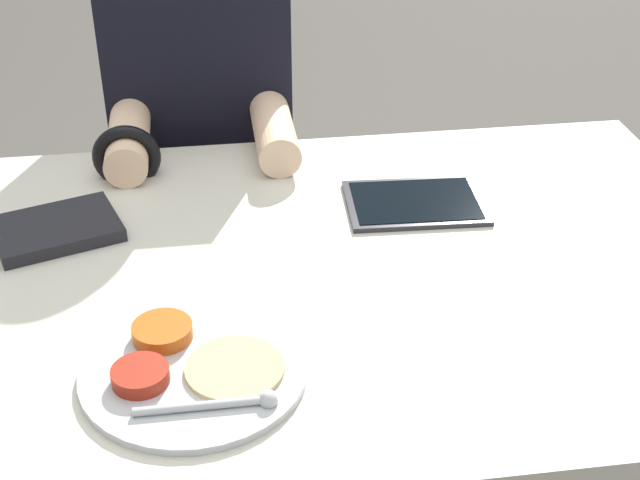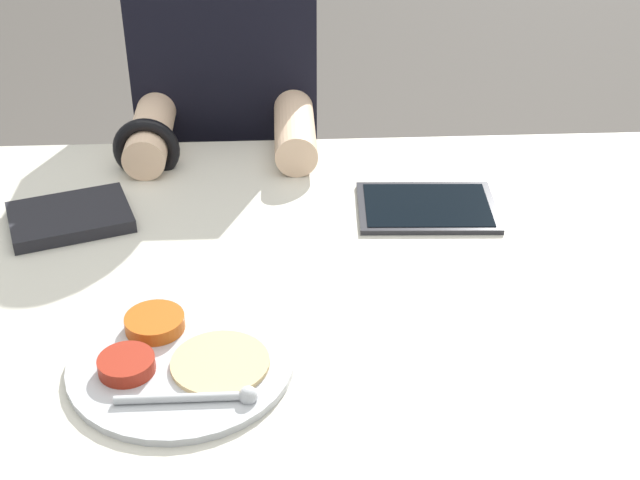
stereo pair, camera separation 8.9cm
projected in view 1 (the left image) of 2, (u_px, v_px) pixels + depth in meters
The scene contains 5 objects.
dining_table at pixel (303, 454), 1.41m from camera, with size 1.28×0.81×0.71m.
thali_tray at pixel (191, 367), 1.04m from camera, with size 0.27×0.27×0.03m.
red_notebook at pixel (57, 230), 1.30m from camera, with size 0.21×0.18×0.02m.
tablet_device at pixel (415, 203), 1.37m from camera, with size 0.22×0.16×0.01m.
person_diner at pixel (206, 178), 1.76m from camera, with size 0.34×0.41×1.18m.
Camera 1 is at (-0.12, -1.01, 1.39)m, focal length 50.00 mm.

